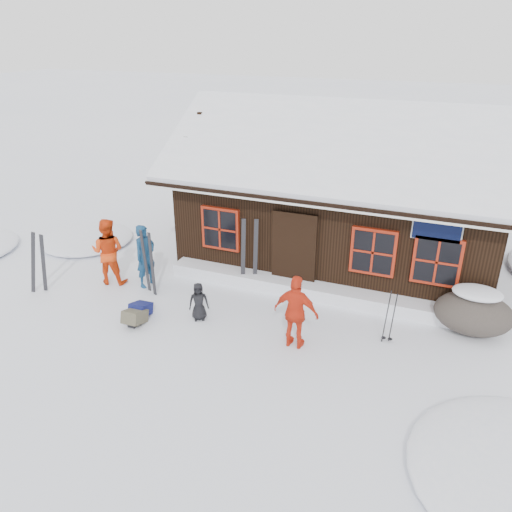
{
  "coord_description": "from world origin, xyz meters",
  "views": [
    {
      "loc": [
        4.2,
        -8.31,
        6.05
      ],
      "look_at": [
        0.34,
        1.31,
        1.3
      ],
      "focal_mm": 35.0,
      "sensor_mm": 36.0,
      "label": 1
    }
  ],
  "objects_px": {
    "skier_crouched": "(199,302)",
    "skier_orange_right": "(296,312)",
    "boulder": "(474,312)",
    "ski_pair_left": "(38,264)",
    "ski_poles": "(390,318)",
    "backpack_olive": "(135,319)",
    "skier_orange_left": "(108,251)",
    "backpack_blue": "(141,311)",
    "skier_teal": "(145,256)"
  },
  "relations": [
    {
      "from": "skier_orange_left",
      "to": "boulder",
      "type": "height_order",
      "value": "skier_orange_left"
    },
    {
      "from": "backpack_blue",
      "to": "skier_crouched",
      "type": "bearing_deg",
      "value": 14.02
    },
    {
      "from": "skier_orange_left",
      "to": "backpack_olive",
      "type": "bearing_deg",
      "value": 123.96
    },
    {
      "from": "skier_crouched",
      "to": "boulder",
      "type": "xyz_separation_m",
      "value": [
        5.74,
        1.75,
        0.03
      ]
    },
    {
      "from": "skier_teal",
      "to": "skier_orange_left",
      "type": "xyz_separation_m",
      "value": [
        -0.98,
        -0.2,
        0.05
      ]
    },
    {
      "from": "skier_teal",
      "to": "skier_orange_right",
      "type": "xyz_separation_m",
      "value": [
        4.35,
        -1.17,
        -0.02
      ]
    },
    {
      "from": "boulder",
      "to": "backpack_olive",
      "type": "relative_size",
      "value": 3.17
    },
    {
      "from": "skier_orange_left",
      "to": "backpack_olive",
      "type": "height_order",
      "value": "skier_orange_left"
    },
    {
      "from": "skier_orange_right",
      "to": "backpack_blue",
      "type": "height_order",
      "value": "skier_orange_right"
    },
    {
      "from": "skier_teal",
      "to": "ski_poles",
      "type": "height_order",
      "value": "skier_teal"
    },
    {
      "from": "backpack_blue",
      "to": "boulder",
      "type": "bearing_deg",
      "value": 13.71
    },
    {
      "from": "boulder",
      "to": "ski_pair_left",
      "type": "distance_m",
      "value": 10.22
    },
    {
      "from": "skier_orange_left",
      "to": "backpack_blue",
      "type": "xyz_separation_m",
      "value": [
        1.69,
        -1.18,
        -0.74
      ]
    },
    {
      "from": "backpack_olive",
      "to": "skier_crouched",
      "type": "bearing_deg",
      "value": 29.86
    },
    {
      "from": "skier_teal",
      "to": "backpack_blue",
      "type": "bearing_deg",
      "value": -137.87
    },
    {
      "from": "ski_pair_left",
      "to": "skier_orange_right",
      "type": "bearing_deg",
      "value": -13.25
    },
    {
      "from": "skier_teal",
      "to": "skier_orange_right",
      "type": "height_order",
      "value": "skier_teal"
    },
    {
      "from": "backpack_blue",
      "to": "backpack_olive",
      "type": "relative_size",
      "value": 0.95
    },
    {
      "from": "skier_orange_right",
      "to": "boulder",
      "type": "bearing_deg",
      "value": -147.17
    },
    {
      "from": "skier_orange_right",
      "to": "skier_crouched",
      "type": "height_order",
      "value": "skier_orange_right"
    },
    {
      "from": "skier_orange_left",
      "to": "ski_poles",
      "type": "relative_size",
      "value": 1.41
    },
    {
      "from": "boulder",
      "to": "backpack_blue",
      "type": "relative_size",
      "value": 3.32
    },
    {
      "from": "skier_teal",
      "to": "ski_pair_left",
      "type": "xyz_separation_m",
      "value": [
        -2.26,
        -1.28,
        -0.05
      ]
    },
    {
      "from": "skier_crouched",
      "to": "ski_pair_left",
      "type": "distance_m",
      "value": 4.29
    },
    {
      "from": "skier_teal",
      "to": "skier_orange_left",
      "type": "bearing_deg",
      "value": 116.41
    },
    {
      "from": "ski_pair_left",
      "to": "boulder",
      "type": "bearing_deg",
      "value": -2.55
    },
    {
      "from": "skier_teal",
      "to": "backpack_olive",
      "type": "distance_m",
      "value": 2.01
    },
    {
      "from": "skier_orange_left",
      "to": "boulder",
      "type": "xyz_separation_m",
      "value": [
        8.72,
        0.98,
        -0.39
      ]
    },
    {
      "from": "skier_orange_left",
      "to": "ski_pair_left",
      "type": "bearing_deg",
      "value": 24.64
    },
    {
      "from": "backpack_olive",
      "to": "backpack_blue",
      "type": "bearing_deg",
      "value": 100.78
    },
    {
      "from": "skier_crouched",
      "to": "ski_pair_left",
      "type": "height_order",
      "value": "ski_pair_left"
    },
    {
      "from": "skier_crouched",
      "to": "backpack_olive",
      "type": "bearing_deg",
      "value": -177.71
    },
    {
      "from": "skier_teal",
      "to": "skier_crouched",
      "type": "height_order",
      "value": "skier_teal"
    },
    {
      "from": "skier_teal",
      "to": "skier_orange_right",
      "type": "relative_size",
      "value": 1.02
    },
    {
      "from": "skier_teal",
      "to": "backpack_blue",
      "type": "distance_m",
      "value": 1.7
    },
    {
      "from": "skier_orange_right",
      "to": "ski_poles",
      "type": "xyz_separation_m",
      "value": [
        1.76,
        0.87,
        -0.23
      ]
    },
    {
      "from": "skier_teal",
      "to": "boulder",
      "type": "bearing_deg",
      "value": -69.49
    },
    {
      "from": "skier_orange_left",
      "to": "ski_poles",
      "type": "height_order",
      "value": "skier_orange_left"
    },
    {
      "from": "ski_pair_left",
      "to": "ski_poles",
      "type": "bearing_deg",
      "value": -7.53
    },
    {
      "from": "backpack_blue",
      "to": "skier_teal",
      "type": "bearing_deg",
      "value": 114.03
    },
    {
      "from": "ski_poles",
      "to": "skier_teal",
      "type": "bearing_deg",
      "value": 177.19
    },
    {
      "from": "boulder",
      "to": "skier_orange_left",
      "type": "bearing_deg",
      "value": -173.57
    },
    {
      "from": "skier_orange_left",
      "to": "backpack_blue",
      "type": "relative_size",
      "value": 3.54
    },
    {
      "from": "boulder",
      "to": "backpack_blue",
      "type": "height_order",
      "value": "boulder"
    },
    {
      "from": "boulder",
      "to": "ski_pair_left",
      "type": "bearing_deg",
      "value": -168.38
    },
    {
      "from": "skier_crouched",
      "to": "skier_orange_right",
      "type": "bearing_deg",
      "value": -34.13
    },
    {
      "from": "ski_poles",
      "to": "backpack_olive",
      "type": "xyz_separation_m",
      "value": [
        -5.32,
        -1.42,
        -0.44
      ]
    },
    {
      "from": "skier_orange_left",
      "to": "skier_orange_right",
      "type": "bearing_deg",
      "value": 154.39
    },
    {
      "from": "ski_poles",
      "to": "backpack_olive",
      "type": "height_order",
      "value": "ski_poles"
    },
    {
      "from": "ski_poles",
      "to": "skier_orange_left",
      "type": "bearing_deg",
      "value": 179.2
    }
  ]
}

